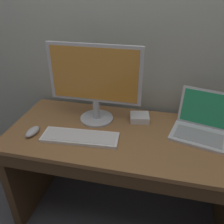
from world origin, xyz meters
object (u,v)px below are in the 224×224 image
object	(u,v)px
external_monitor	(95,81)
external_drive_box	(140,118)
laptop_silver	(201,127)
computer_mouse	(32,132)
wired_keyboard	(80,137)

from	to	relation	value
external_monitor	external_drive_box	size ratio (longest dim) A/B	4.73
laptop_silver	external_monitor	size ratio (longest dim) A/B	0.64
external_monitor	laptop_silver	bearing A→B (deg)	-1.31
external_monitor	computer_mouse	bearing A→B (deg)	-143.72
laptop_silver	external_drive_box	distance (m)	0.38
laptop_silver	computer_mouse	size ratio (longest dim) A/B	3.19
computer_mouse	external_drive_box	size ratio (longest dim) A/B	0.94
external_drive_box	wired_keyboard	bearing A→B (deg)	-138.47
external_monitor	computer_mouse	size ratio (longest dim) A/B	5.00
wired_keyboard	computer_mouse	distance (m)	0.29
wired_keyboard	external_monitor	bearing A→B (deg)	81.05
wired_keyboard	external_drive_box	distance (m)	0.42
wired_keyboard	external_drive_box	bearing A→B (deg)	41.53
wired_keyboard	external_drive_box	xyz separation A→B (m)	(0.31, 0.28, 0.01)
computer_mouse	external_monitor	bearing A→B (deg)	44.52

